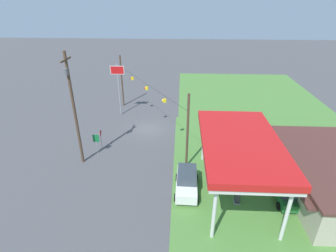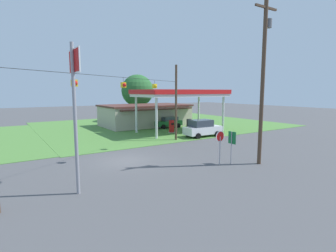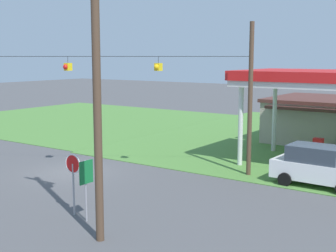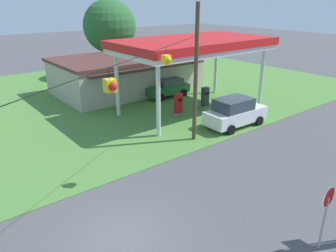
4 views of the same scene
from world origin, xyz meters
TOP-DOWN VIEW (x-y plane):
  - ground_plane at (0.00, 0.00)m, footprint 160.00×160.00m
  - grass_verge_opposite_corner at (-16.00, 16.00)m, footprint 24.00×24.00m
  - fuel_pump_near at (10.61, 9.32)m, footprint 0.71×0.56m
  - car_at_pumps_front at (12.00, 4.98)m, footprint 4.58×2.22m
  - stop_sign_roadside at (5.26, -4.81)m, footprint 0.80×0.08m
  - route_sign at (6.21, -5.05)m, footprint 0.10×0.70m
  - utility_pole_main at (7.97, -6.16)m, footprint 2.20×0.44m
  - signal_span_gantry at (-0.00, -0.01)m, footprint 16.77×10.24m

SIDE VIEW (x-z plane):
  - ground_plane at x=0.00m, z-range 0.00..0.00m
  - grass_verge_opposite_corner at x=-16.00m, z-range 0.00..0.04m
  - fuel_pump_near at x=10.61m, z-range -0.04..1.60m
  - car_at_pumps_front at x=12.00m, z-range 0.01..2.03m
  - route_sign at x=6.21m, z-range 0.51..2.91m
  - stop_sign_roadside at x=5.26m, z-range 0.56..3.06m
  - signal_span_gantry at x=0.00m, z-range 0.31..8.41m
  - utility_pole_main at x=7.97m, z-range 0.64..12.43m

